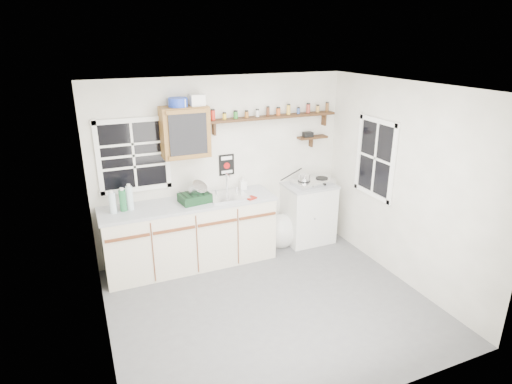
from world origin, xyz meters
TOP-DOWN VIEW (x-y plane):
  - room at (0.00, 0.00)m, footprint 3.64×3.24m
  - main_cabinet at (-0.58, 1.30)m, footprint 2.31×0.63m
  - right_cabinet at (1.25, 1.32)m, footprint 0.73×0.57m
  - sink at (-0.05, 1.30)m, footprint 0.52×0.44m
  - upper_cabinet at (-0.55, 1.44)m, footprint 0.60×0.32m
  - upper_cabinet_clutter at (-0.53, 1.44)m, footprint 0.46×0.24m
  - spice_shelf at (0.72, 1.51)m, footprint 1.91×0.18m
  - secondary_shelf at (1.36, 1.52)m, footprint 0.45×0.16m
  - warning_sign at (0.05, 1.59)m, footprint 0.22×0.02m
  - window_back at (-1.20, 1.59)m, footprint 0.93×0.03m
  - window_right at (1.79, 0.55)m, footprint 0.03×0.78m
  - water_bottles at (-1.42, 1.33)m, footprint 0.29×0.12m
  - dish_rack at (-0.50, 1.28)m, footprint 0.42×0.34m
  - soap_bottle at (0.26, 1.49)m, footprint 0.09×0.10m
  - rag at (0.21, 1.10)m, footprint 0.17×0.16m
  - hotplate at (1.29, 1.31)m, footprint 0.63×0.38m
  - saucepan at (1.14, 1.31)m, footprint 0.42×0.19m
  - trash_bag at (0.80, 1.34)m, footprint 0.46×0.42m

SIDE VIEW (x-z plane):
  - trash_bag at x=0.80m, z-range -0.04..0.49m
  - right_cabinet at x=1.25m, z-range 0.00..0.91m
  - main_cabinet at x=-0.58m, z-range 0.00..0.92m
  - rag at x=0.21m, z-range 0.92..0.94m
  - sink at x=-0.05m, z-range 0.79..1.08m
  - hotplate at x=1.29m, z-range 0.91..0.99m
  - dish_rack at x=-0.50m, z-range 0.87..1.16m
  - soap_bottle at x=0.26m, z-range 0.92..1.12m
  - saucepan at x=1.14m, z-range 0.95..1.13m
  - water_bottles at x=-1.42m, z-range 0.90..1.24m
  - room at x=0.00m, z-range -0.02..2.52m
  - warning_sign at x=0.05m, z-range 1.13..1.43m
  - window_right at x=1.79m, z-range 0.91..1.99m
  - window_back at x=-1.20m, z-range 1.06..2.04m
  - secondary_shelf at x=1.36m, z-range 1.46..1.69m
  - upper_cabinet at x=-0.55m, z-range 1.50..2.15m
  - spice_shelf at x=0.72m, z-range 1.75..2.11m
  - upper_cabinet_clutter at x=-0.53m, z-range 2.14..2.28m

